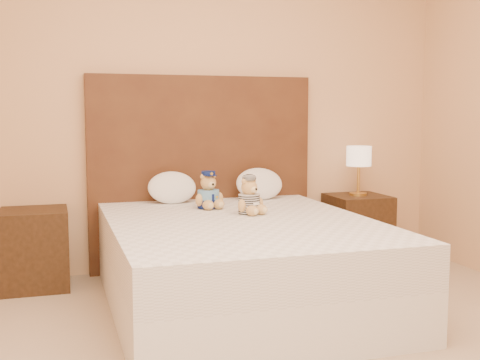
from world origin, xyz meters
name	(u,v)px	position (x,y,z in m)	size (l,w,h in m)	color
bed	(241,263)	(0.00, 1.20, 0.28)	(1.60, 2.00, 0.55)	white
headboard	(202,173)	(0.00, 2.21, 0.75)	(1.75, 0.08, 1.50)	#4F2D17
nightstand_left	(35,249)	(-1.25, 2.00, 0.28)	(0.45, 0.45, 0.55)	#3D2413
nightstand_right	(357,229)	(1.25, 2.00, 0.28)	(0.45, 0.45, 0.55)	#3D2413
lamp	(359,159)	(1.25, 2.00, 0.85)	(0.20, 0.20, 0.40)	gold
teddy_police	(208,190)	(-0.08, 1.70, 0.68)	(0.22, 0.21, 0.26)	#AE7A43
teddy_prisoner	(249,196)	(0.12, 1.39, 0.67)	(0.22, 0.21, 0.25)	#AE7A43
pillow_left	(172,186)	(-0.27, 2.03, 0.68)	(0.36, 0.23, 0.25)	white
pillow_right	(259,182)	(0.41, 2.03, 0.68)	(0.37, 0.24, 0.26)	white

